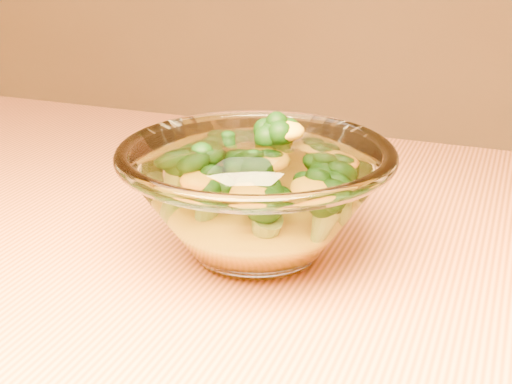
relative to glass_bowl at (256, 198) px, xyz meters
The scene contains 3 objects.
glass_bowl is the anchor object (origin of this frame).
cheese_sauce 0.02m from the glass_bowl, ahead, with size 0.11×0.11×0.03m, color orange.
broccoli_heap 0.02m from the glass_bowl, 110.29° to the left, with size 0.13×0.12×0.07m.
Camera 1 is at (0.27, -0.36, 0.99)m, focal length 50.00 mm.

